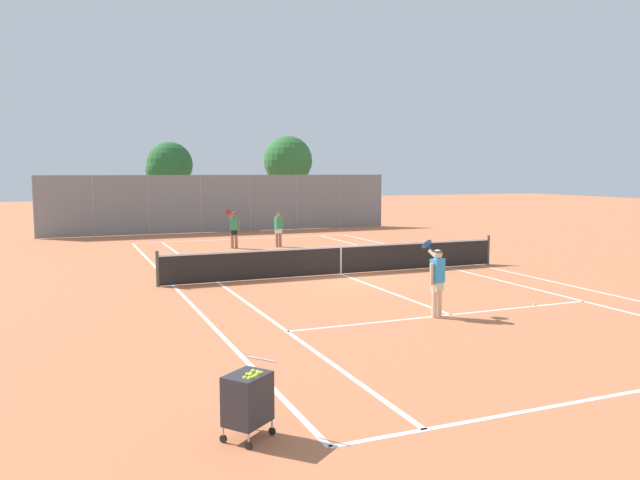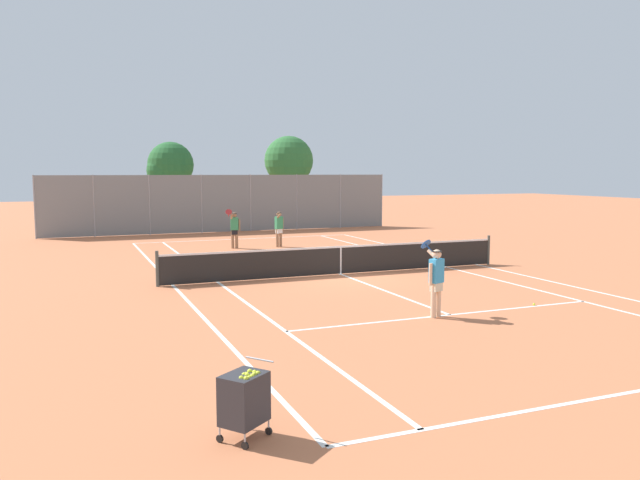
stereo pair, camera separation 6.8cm
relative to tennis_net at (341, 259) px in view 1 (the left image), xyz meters
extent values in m
plane|color=#C67047|center=(0.00, 0.00, -0.51)|extent=(120.00, 120.00, 0.00)
cube|color=silver|center=(0.00, 11.90, -0.51)|extent=(11.00, 0.10, 0.01)
cube|color=silver|center=(-5.50, 0.00, -0.51)|extent=(0.10, 23.80, 0.01)
cube|color=silver|center=(5.50, 0.00, -0.51)|extent=(0.10, 23.80, 0.01)
cube|color=silver|center=(-4.13, 0.00, -0.51)|extent=(0.10, 23.80, 0.01)
cube|color=silver|center=(4.13, 0.00, -0.51)|extent=(0.10, 23.80, 0.01)
cube|color=silver|center=(0.00, -6.40, -0.51)|extent=(8.26, 0.10, 0.01)
cube|color=silver|center=(0.00, 6.40, -0.51)|extent=(8.26, 0.10, 0.01)
cube|color=silver|center=(0.00, 0.00, -0.51)|extent=(0.10, 12.80, 0.01)
cylinder|color=#474C47|center=(-5.95, 0.00, 0.03)|extent=(0.10, 0.10, 1.07)
cylinder|color=#474C47|center=(5.95, 0.00, 0.03)|extent=(0.10, 0.10, 1.07)
cube|color=black|center=(0.00, 0.00, -0.04)|extent=(11.90, 0.02, 0.89)
cube|color=white|center=(0.00, 0.00, 0.41)|extent=(11.90, 0.03, 0.06)
cube|color=white|center=(0.00, 0.00, -0.06)|extent=(0.05, 0.03, 0.89)
cube|color=#2D2D33|center=(-6.37, -11.28, 0.02)|extent=(0.71, 0.69, 0.64)
cylinder|color=#B7B7BC|center=(-6.45, -11.59, -0.35)|extent=(0.02, 0.02, 0.16)
cylinder|color=black|center=(-6.45, -11.59, -0.46)|extent=(0.08, 0.10, 0.10)
cylinder|color=#B7B7BC|center=(-6.69, -11.27, -0.35)|extent=(0.02, 0.02, 0.16)
cylinder|color=black|center=(-6.69, -11.27, -0.46)|extent=(0.08, 0.10, 0.10)
cylinder|color=#B7B7BC|center=(-6.05, -11.28, -0.35)|extent=(0.02, 0.02, 0.16)
cylinder|color=black|center=(-6.05, -11.28, -0.46)|extent=(0.08, 0.10, 0.10)
cylinder|color=#B7B7BC|center=(-6.29, -10.97, -0.35)|extent=(0.02, 0.02, 0.16)
cylinder|color=black|center=(-6.29, -10.97, -0.46)|extent=(0.08, 0.10, 0.10)
cylinder|color=#B7B7BC|center=(-6.10, -11.07, 0.44)|extent=(0.29, 0.36, 0.02)
sphere|color=#D1DB33|center=(-6.19, -11.30, 0.34)|extent=(0.07, 0.07, 0.07)
sphere|color=#D1DB33|center=(-6.24, -11.34, 0.34)|extent=(0.07, 0.07, 0.07)
sphere|color=#D1DB33|center=(-6.29, -11.38, 0.33)|extent=(0.07, 0.07, 0.07)
sphere|color=#D1DB33|center=(-6.33, -11.41, 0.33)|extent=(0.07, 0.07, 0.07)
sphere|color=#D1DB33|center=(-6.39, -11.47, 0.34)|extent=(0.07, 0.07, 0.07)
sphere|color=#D1DB33|center=(-6.22, -11.24, 0.33)|extent=(0.07, 0.07, 0.07)
sphere|color=#D1DB33|center=(-6.27, -11.29, 0.31)|extent=(0.07, 0.07, 0.07)
sphere|color=#D1DB33|center=(-6.33, -11.32, 0.34)|extent=(0.07, 0.07, 0.07)
sphere|color=#D1DB33|center=(-6.38, -11.36, 0.31)|extent=(0.07, 0.07, 0.07)
sphere|color=#D1DB33|center=(-6.43, -11.41, 0.34)|extent=(0.07, 0.07, 0.07)
sphere|color=#D1DB33|center=(-6.27, -11.20, 0.34)|extent=(0.07, 0.07, 0.07)
sphere|color=#D1DB33|center=(-6.32, -11.23, 0.32)|extent=(0.07, 0.07, 0.07)
sphere|color=#D1DB33|center=(-6.36, -11.27, 0.33)|extent=(0.07, 0.07, 0.07)
cylinder|color=beige|center=(-0.52, -6.49, -0.10)|extent=(0.13, 0.13, 0.82)
cylinder|color=beige|center=(-0.35, -6.43, -0.10)|extent=(0.13, 0.13, 0.82)
cube|color=beige|center=(-0.44, -6.46, 0.23)|extent=(0.33, 0.27, 0.24)
cube|color=#3399D8|center=(-0.44, -6.46, 0.59)|extent=(0.39, 0.31, 0.56)
sphere|color=beige|center=(-0.44, -6.46, 0.98)|extent=(0.22, 0.22, 0.22)
cylinder|color=black|center=(-0.44, -6.46, 1.05)|extent=(0.23, 0.23, 0.02)
cylinder|color=beige|center=(-0.64, -6.54, 0.53)|extent=(0.08, 0.08, 0.52)
cylinder|color=beige|center=(-0.37, -6.28, 0.88)|extent=(0.24, 0.45, 0.35)
cylinder|color=#1E4C99|center=(-0.34, -5.99, 1.04)|extent=(0.12, 0.25, 0.22)
cylinder|color=#1E4C99|center=(-0.38, -5.88, 1.15)|extent=(0.33, 0.28, 0.23)
cylinder|color=#936B4C|center=(-1.41, 8.23, -0.10)|extent=(0.13, 0.13, 0.82)
cylinder|color=#936B4C|center=(-1.58, 8.26, -0.10)|extent=(0.13, 0.13, 0.82)
cube|color=black|center=(-1.49, 8.24, 0.23)|extent=(0.31, 0.23, 0.24)
cube|color=#338C59|center=(-1.49, 8.24, 0.59)|extent=(0.37, 0.26, 0.56)
sphere|color=#936B4C|center=(-1.49, 8.24, 0.98)|extent=(0.22, 0.22, 0.22)
cylinder|color=black|center=(-1.49, 8.24, 1.05)|extent=(0.23, 0.23, 0.02)
cylinder|color=#936B4C|center=(-1.28, 8.20, 0.53)|extent=(0.08, 0.08, 0.52)
cylinder|color=#936B4C|center=(-1.65, 8.13, 0.88)|extent=(0.17, 0.46, 0.35)
cylinder|color=maroon|center=(-1.83, 7.90, 1.04)|extent=(0.08, 0.25, 0.22)
cylinder|color=maroon|center=(-1.86, 7.79, 1.15)|extent=(0.31, 0.25, 0.23)
cylinder|color=#936B4C|center=(0.59, 8.04, -0.10)|extent=(0.13, 0.13, 0.82)
cylinder|color=#936B4C|center=(0.42, 7.98, -0.10)|extent=(0.13, 0.13, 0.82)
cube|color=white|center=(0.51, 8.01, 0.23)|extent=(0.32, 0.25, 0.24)
cube|color=#338C59|center=(0.51, 8.01, 0.59)|extent=(0.38, 0.29, 0.56)
sphere|color=#936B4C|center=(0.51, 8.01, 0.98)|extent=(0.22, 0.22, 0.22)
cylinder|color=black|center=(0.51, 8.01, 1.05)|extent=(0.23, 0.23, 0.02)
cylinder|color=#936B4C|center=(0.72, 8.07, 0.53)|extent=(0.08, 0.08, 0.52)
cylinder|color=#936B4C|center=(0.42, 7.84, 0.88)|extent=(0.21, 0.46, 0.35)
sphere|color=#D1DB33|center=(2.58, -6.33, -0.48)|extent=(0.07, 0.07, 0.07)
sphere|color=#D1DB33|center=(2.71, 3.45, -0.48)|extent=(0.07, 0.07, 0.07)
cylinder|color=gray|center=(-9.87, 15.88, 1.11)|extent=(0.08, 0.08, 3.24)
cylinder|color=gray|center=(-7.05, 15.88, 1.11)|extent=(0.08, 0.08, 3.24)
cylinder|color=gray|center=(-4.23, 15.88, 1.11)|extent=(0.08, 0.08, 3.24)
cylinder|color=gray|center=(-1.41, 15.88, 1.11)|extent=(0.08, 0.08, 3.24)
cylinder|color=gray|center=(1.41, 15.88, 1.11)|extent=(0.08, 0.08, 3.24)
cylinder|color=gray|center=(4.23, 15.88, 1.11)|extent=(0.08, 0.08, 3.24)
cylinder|color=gray|center=(7.05, 15.88, 1.11)|extent=(0.08, 0.08, 3.24)
cylinder|color=gray|center=(9.87, 15.88, 1.11)|extent=(0.08, 0.08, 3.24)
cube|color=slate|center=(0.00, 15.88, 1.11)|extent=(19.74, 0.02, 3.20)
cylinder|color=brown|center=(-2.45, 19.78, 0.92)|extent=(0.24, 0.24, 2.85)
sphere|color=#26602D|center=(-2.45, 19.78, 3.31)|extent=(2.76, 2.76, 2.76)
sphere|color=#26602D|center=(-2.86, 19.64, 2.96)|extent=(2.07, 2.07, 2.07)
cylinder|color=brown|center=(4.96, 19.33, 1.00)|extent=(0.20, 0.20, 3.02)
sphere|color=#2D6B33|center=(4.96, 19.33, 3.60)|extent=(3.13, 3.13, 3.13)
sphere|color=#2D6B33|center=(5.48, 19.42, 3.21)|extent=(1.83, 1.83, 1.83)
camera|label=1|loc=(-8.41, -18.69, 2.88)|focal=35.00mm
camera|label=2|loc=(-8.35, -18.71, 2.88)|focal=35.00mm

